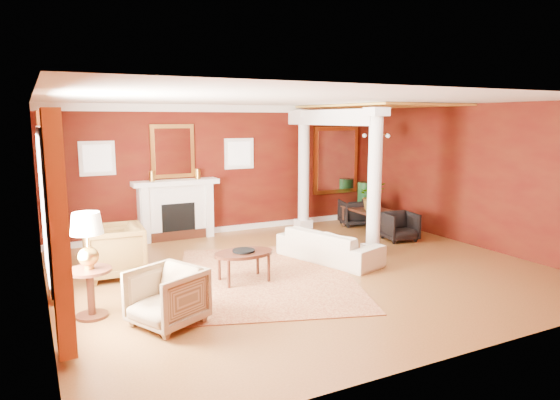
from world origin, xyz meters
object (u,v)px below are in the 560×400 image
armchair_stripe (167,294)px  side_table (88,248)px  coffee_table (244,255)px  dining_table (372,214)px  sofa (329,240)px  armchair_leopard (113,249)px

armchair_stripe → side_table: (-0.82, 0.71, 0.53)m
armchair_stripe → coffee_table: 1.91m
armchair_stripe → dining_table: (5.67, 3.24, -0.01)m
sofa → armchair_leopard: (-3.69, 0.80, 0.09)m
armchair_stripe → sofa: bearing=88.0°
armchair_stripe → dining_table: armchair_stripe is taller
sofa → coffee_table: size_ratio=2.03×
armchair_stripe → side_table: bearing=-157.1°
coffee_table → side_table: (-2.36, -0.44, 0.49)m
sofa → dining_table: 2.83m
coffee_table → dining_table: bearing=26.9°
armchair_stripe → coffee_table: size_ratio=0.84×
side_table → dining_table: 6.99m
sofa → side_table: size_ratio=1.41×
armchair_leopard → dining_table: armchair_leopard is taller
sofa → armchair_stripe: bearing=95.9°
sofa → armchair_stripe: 3.74m
side_table → dining_table: (6.49, 2.53, -0.54)m
sofa → armchair_leopard: 3.77m
armchair_stripe → armchair_leopard: bearing=160.4°
side_table → dining_table: side_table is taller
side_table → armchair_leopard: bearing=71.7°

